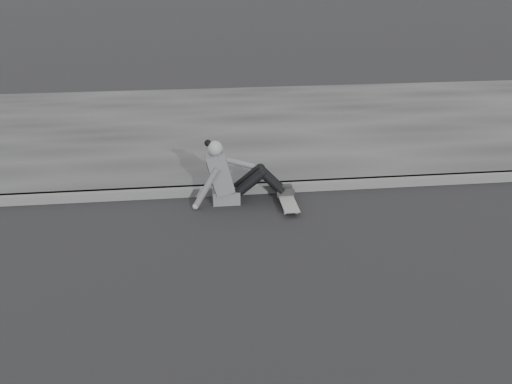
# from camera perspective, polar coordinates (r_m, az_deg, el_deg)

# --- Properties ---
(ground) EXTENTS (80.00, 80.00, 0.00)m
(ground) POSITION_cam_1_polar(r_m,az_deg,el_deg) (5.73, -0.13, -10.29)
(ground) COLOR black
(ground) RESTS_ON ground
(curb) EXTENTS (24.00, 0.16, 0.12)m
(curb) POSITION_cam_1_polar(r_m,az_deg,el_deg) (7.97, -2.34, 0.28)
(curb) COLOR #555555
(curb) RESTS_ON ground
(sidewalk) EXTENTS (24.00, 6.00, 0.12)m
(sidewalk) POSITION_cam_1_polar(r_m,az_deg,el_deg) (10.81, -3.69, 6.47)
(sidewalk) COLOR #353535
(sidewalk) RESTS_ON ground
(skateboard) EXTENTS (0.20, 0.78, 0.09)m
(skateboard) POSITION_cam_1_polar(r_m,az_deg,el_deg) (7.59, 3.16, -0.88)
(skateboard) COLOR gray
(skateboard) RESTS_ON ground
(seated_woman) EXTENTS (1.38, 0.46, 0.88)m
(seated_woman) POSITION_cam_1_polar(r_m,az_deg,el_deg) (7.62, -2.57, 1.58)
(seated_woman) COLOR #565658
(seated_woman) RESTS_ON ground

